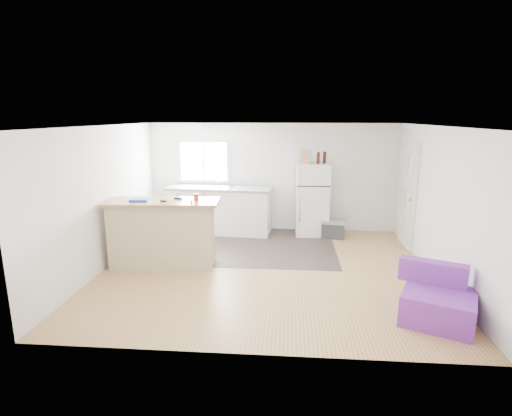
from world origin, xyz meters
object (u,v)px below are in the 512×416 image
at_px(purple_seat, 437,301).
at_px(cardboard_box, 305,157).
at_px(refrigerator, 312,199).
at_px(cleaner_jug, 182,261).
at_px(peninsula, 163,233).
at_px(bottle_right, 324,157).
at_px(mop, 185,256).
at_px(red_cup, 196,197).
at_px(bottle_left, 318,158).
at_px(blue_tray, 139,200).
at_px(cooler, 333,229).
at_px(kitchen_cabinets, 220,209).

bearing_deg(purple_seat, cardboard_box, 138.14).
bearing_deg(cardboard_box, purple_seat, -66.47).
distance_m(refrigerator, cleaner_jug, 3.29).
bearing_deg(peninsula, bottle_right, 32.89).
bearing_deg(bottle_right, mop, -137.79).
xyz_separation_m(red_cup, bottle_left, (2.16, 1.99, 0.47)).
bearing_deg(peninsula, cardboard_box, 35.73).
bearing_deg(cleaner_jug, bottle_right, 65.37).
bearing_deg(peninsula, mop, -20.64).
xyz_separation_m(blue_tray, bottle_right, (3.25, 2.19, 0.51)).
bearing_deg(cooler, bottle_right, 144.14).
bearing_deg(refrigerator, cleaner_jug, -136.66).
height_order(peninsula, cleaner_jug, peninsula).
xyz_separation_m(cooler, red_cup, (-2.53, -1.85, 1.03)).
bearing_deg(cleaner_jug, bottle_left, 65.73).
distance_m(refrigerator, purple_seat, 3.99).
distance_m(refrigerator, bottle_left, 0.92).
bearing_deg(blue_tray, cooler, 29.40).
bearing_deg(cardboard_box, cleaner_jug, -134.31).
xyz_separation_m(purple_seat, mop, (-3.65, 1.46, -0.02)).
xyz_separation_m(bottle_left, bottle_right, (0.14, 0.10, 0.00)).
relative_size(cleaner_jug, bottle_right, 1.40).
relative_size(purple_seat, bottle_right, 4.40).
xyz_separation_m(refrigerator, cooler, (0.45, -0.22, -0.59)).
bearing_deg(cardboard_box, refrigerator, 25.73).
bearing_deg(kitchen_cabinets, peninsula, -101.69).
height_order(kitchen_cabinets, cardboard_box, cardboard_box).
relative_size(refrigerator, cleaner_jug, 4.48).
relative_size(refrigerator, red_cup, 13.04).
bearing_deg(blue_tray, bottle_left, 33.94).
relative_size(cooler, cleaner_jug, 1.57).
bearing_deg(purple_seat, kitchen_cabinets, 157.57).
height_order(red_cup, cardboard_box, cardboard_box).
bearing_deg(mop, cleaner_jug, 176.37).
bearing_deg(kitchen_cabinets, red_cup, -85.87).
relative_size(mop, bottle_right, 4.86).
xyz_separation_m(kitchen_cabinets, mop, (-0.22, -2.22, -0.29)).
distance_m(mop, bottle_left, 3.51).
height_order(cleaner_jug, bottle_left, bottle_left).
height_order(mop, cardboard_box, cardboard_box).
relative_size(peninsula, cleaner_jug, 5.51).
height_order(refrigerator, cardboard_box, cardboard_box).
height_order(cooler, blue_tray, blue_tray).
bearing_deg(cardboard_box, kitchen_cabinets, 177.78).
bearing_deg(mop, peninsula, 130.15).
bearing_deg(refrigerator, cardboard_box, -155.43).
xyz_separation_m(refrigerator, purple_seat, (1.40, -3.70, -0.53)).
bearing_deg(mop, refrigerator, 12.24).
distance_m(bottle_left, bottle_right, 0.17).
bearing_deg(mop, bottle_right, 9.66).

